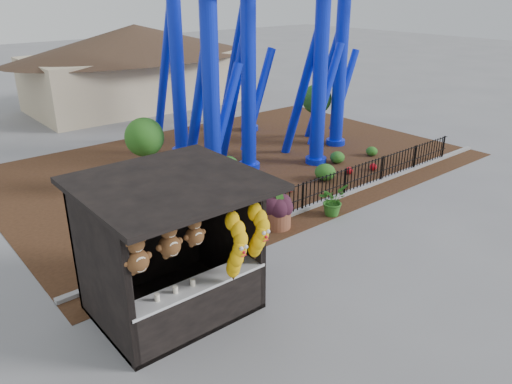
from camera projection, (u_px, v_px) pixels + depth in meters
ground at (307, 283)px, 12.07m from camera, size 120.00×120.00×0.00m
mulch_bed at (237, 163)px, 20.11m from camera, size 18.00×12.00×0.02m
curb at (328, 200)px, 16.53m from camera, size 18.00×0.18×0.12m
prize_booth at (176, 253)px, 10.38m from camera, size 3.50×3.40×3.12m
picket_fence at (347, 182)px, 16.89m from camera, size 12.20×0.06×1.00m
terracotta_planter at (277, 218)px, 14.72m from camera, size 0.89×0.89×0.60m
planter_foliage at (277, 199)px, 14.48m from camera, size 0.70×0.70×0.64m
potted_plant at (332, 200)px, 15.46m from camera, size 1.07×0.99×0.98m
landscaping at (287, 172)px, 18.40m from camera, size 8.21×4.03×0.61m
pavilion at (136, 52)px, 28.64m from camera, size 15.00×15.00×4.80m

